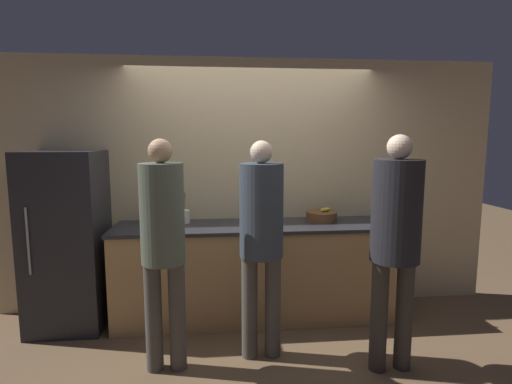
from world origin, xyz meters
TOP-DOWN VIEW (x-y plane):
  - ground_plane at (0.00, 0.00)m, footprint 14.00×14.00m
  - wall_back at (0.00, 0.71)m, footprint 5.20×0.06m
  - counter at (0.00, 0.38)m, footprint 2.71×0.69m
  - refrigerator at (-1.76, 0.37)m, footprint 0.67×0.67m
  - person_left at (-0.76, -0.47)m, footprint 0.33×0.33m
  - person_center at (-0.01, -0.36)m, footprint 0.35×0.35m
  - person_right at (0.97, -0.64)m, footprint 0.37×0.37m
  - fruit_bowl at (0.70, 0.46)m, footprint 0.31×0.31m
  - utensil_crock at (-0.69, 0.51)m, footprint 0.13×0.13m
  - bottle_amber at (-1.10, 0.56)m, footprint 0.06×0.06m
  - bottle_green at (1.16, 0.20)m, footprint 0.05×0.05m
  - cup_white at (-0.09, 0.14)m, footprint 0.09×0.09m

SIDE VIEW (x-z plane):
  - ground_plane at x=0.00m, z-range 0.00..0.00m
  - counter at x=0.00m, z-range 0.00..0.96m
  - refrigerator at x=-1.76m, z-range 0.00..1.68m
  - cup_white at x=-0.09m, z-range 0.95..1.04m
  - fruit_bowl at x=0.70m, z-range 0.94..1.07m
  - utensil_crock at x=-0.69m, z-range 0.87..1.18m
  - bottle_amber at x=-1.10m, z-range 0.93..1.12m
  - bottle_green at x=1.16m, z-range 0.93..1.16m
  - person_left at x=-0.76m, z-range 0.16..1.95m
  - person_center at x=-0.01m, z-range 0.17..1.95m
  - person_right at x=0.97m, z-range 0.19..2.01m
  - wall_back at x=0.00m, z-range 0.00..2.60m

